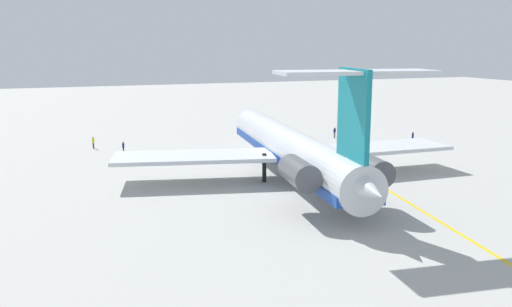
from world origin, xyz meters
TOP-DOWN VIEW (x-y plane):
  - ground at (0.00, 0.00)m, footprint 288.35×288.35m
  - main_jetliner at (-2.33, 6.02)m, footprint 43.45×38.44m
  - ground_crew_near_nose at (11.47, -19.53)m, footprint 0.29×0.41m
  - ground_crew_near_tail at (20.30, -11.37)m, footprint 0.28×0.44m
  - ground_crew_portside at (24.43, 24.82)m, footprint 0.32×0.34m
  - ground_crew_starboard at (18.50, 21.40)m, footprint 0.44×0.29m
  - safety_cone_nose at (20.01, -13.92)m, footprint 0.40×0.40m
  - taxiway_centreline at (-1.12, -2.62)m, footprint 80.37×13.97m

SIDE VIEW (x-z plane):
  - ground at x=0.00m, z-range 0.00..0.00m
  - taxiway_centreline at x=-1.12m, z-range 0.00..0.01m
  - safety_cone_nose at x=20.01m, z-range 0.00..0.55m
  - ground_crew_portside at x=24.43m, z-range 0.23..1.93m
  - ground_crew_near_tail at x=20.30m, z-range 0.23..1.96m
  - ground_crew_starboard at x=18.50m, z-range 0.24..2.03m
  - ground_crew_near_nose at x=11.47m, z-range 0.24..2.06m
  - main_jetliner at x=-2.33m, z-range -2.88..9.78m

